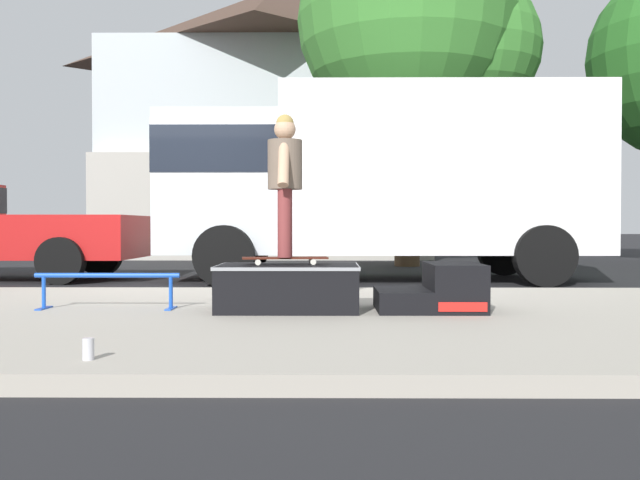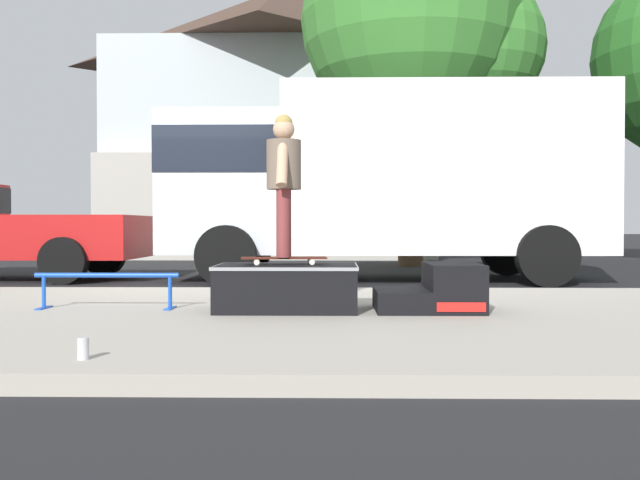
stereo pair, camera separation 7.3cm
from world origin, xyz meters
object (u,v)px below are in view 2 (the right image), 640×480
at_px(kicker_ramp, 437,291).
at_px(street_tree_main, 424,27).
at_px(skate_box, 287,286).
at_px(grind_rail, 107,282).
at_px(box_truck, 379,176).
at_px(skateboard, 284,258).
at_px(skater_kid, 284,173).
at_px(soda_can, 83,349).

distance_m(kicker_ramp, street_tree_main, 10.29).
bearing_deg(kicker_ramp, skate_box, 179.98).
relative_size(grind_rail, box_truck, 0.19).
bearing_deg(skateboard, skater_kid, -63.43).
distance_m(kicker_ramp, soda_can, 3.33).
bearing_deg(skateboard, kicker_ramp, -2.19).
relative_size(kicker_ramp, skateboard, 1.18).
distance_m(grind_rail, skater_kid, 1.92).
bearing_deg(kicker_ramp, grind_rail, 178.62).
xyz_separation_m(skate_box, skater_kid, (-0.03, 0.05, 1.03)).
relative_size(skate_box, kicker_ramp, 1.35).
bearing_deg(skate_box, skater_kid, 120.88).
bearing_deg(box_truck, grind_rail, -120.04).
xyz_separation_m(kicker_ramp, street_tree_main, (1.07, 8.95, 4.96)).
height_order(skateboard, street_tree_main, street_tree_main).
distance_m(skateboard, box_truck, 5.20).
height_order(skate_box, grind_rail, skate_box).
distance_m(grind_rail, soda_can, 2.50).
xyz_separation_m(grind_rail, box_truck, (2.84, 4.92, 1.34)).
relative_size(grind_rail, street_tree_main, 0.17).
height_order(soda_can, street_tree_main, street_tree_main).
relative_size(soda_can, street_tree_main, 0.02).
bearing_deg(street_tree_main, skate_box, -105.15).
relative_size(skate_box, grind_rail, 0.95).
height_order(grind_rail, soda_can, grind_rail).
bearing_deg(skate_box, kicker_ramp, -0.02).
bearing_deg(skate_box, soda_can, -113.42).
bearing_deg(skate_box, grind_rail, 177.52).
distance_m(box_truck, street_tree_main, 5.47).
height_order(skate_box, box_truck, box_truck).
distance_m(kicker_ramp, skater_kid, 1.76).
xyz_separation_m(box_truck, street_tree_main, (1.25, 3.96, 3.56)).
distance_m(kicker_ramp, skateboard, 1.42).
relative_size(skate_box, soda_can, 10.11).
bearing_deg(kicker_ramp, skater_kid, 177.81).
bearing_deg(skate_box, skateboard, 120.88).
height_order(grind_rail, skateboard, skateboard).
distance_m(skater_kid, street_tree_main, 10.02).
bearing_deg(kicker_ramp, street_tree_main, 83.21).
distance_m(soda_can, street_tree_main, 12.84).
bearing_deg(skater_kid, soda_can, -112.31).
relative_size(grind_rail, soda_can, 10.59).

